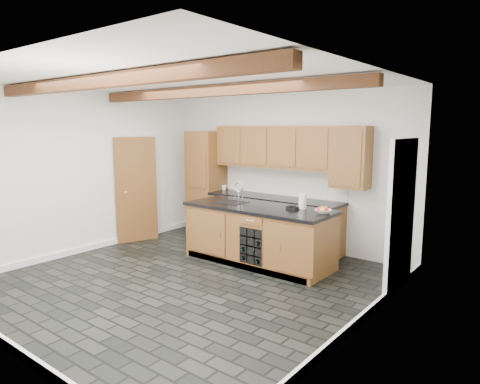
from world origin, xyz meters
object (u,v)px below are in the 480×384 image
Objects in this scene: island at (258,235)px; paper_towel at (303,201)px; kitchen_scale at (292,207)px; fruit_bowl at (323,211)px.

paper_towel is at bearing 21.56° from island.
kitchen_scale is at bearing 14.01° from island.
kitchen_scale is (0.54, 0.14, 0.49)m from island.
fruit_bowl is at bearing 6.75° from island.
island is 12.74× the size of kitchen_scale.
fruit_bowl is (1.07, 0.13, 0.50)m from island.
kitchen_scale is 0.79× the size of fruit_bowl.
island is at bearing -157.52° from kitchen_scale.
fruit_bowl is 1.04× the size of paper_towel.
paper_towel is (0.65, 0.26, 0.58)m from island.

